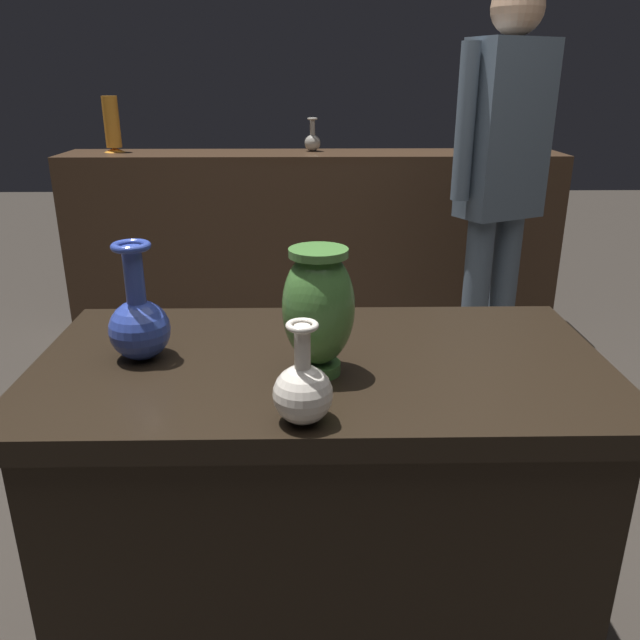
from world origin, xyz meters
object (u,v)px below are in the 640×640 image
Objects in this scene: shelf_vase_far_left at (112,126)px; visitor_near_right at (501,175)px; vase_tall_behind at (139,322)px; vase_centerpiece at (318,308)px; vase_left_accent at (303,390)px; shelf_vase_far_right at (508,133)px; shelf_vase_center at (312,141)px.

shelf_vase_far_left is 0.17× the size of visitor_near_right.
vase_centerpiece is at bearing -12.15° from vase_tall_behind.
vase_left_accent is (0.34, -0.27, -0.02)m from vase_tall_behind.
shelf_vase_far_right is at bearing 0.81° from shelf_vase_far_left.
shelf_vase_far_left is at bearing -54.15° from visitor_near_right.
vase_centerpiece is at bearing -90.18° from shelf_vase_center.
shelf_vase_far_left is at bearing 106.52° from vase_tall_behind.
vase_left_accent is 0.65× the size of shelf_vase_far_left.
visitor_near_right is at bearing -27.77° from shelf_vase_far_left.
visitor_near_right reaches higher than shelf_vase_far_right.
vase_tall_behind is 2.68m from shelf_vase_far_right.
shelf_vase_far_left is at bearing 111.81° from vase_left_accent.
shelf_vase_far_right is 1.04m from shelf_vase_center.
vase_centerpiece is 2.34m from shelf_vase_center.
vase_left_accent is at bearing -113.01° from shelf_vase_far_right.
visitor_near_right reaches higher than vase_left_accent.
vase_left_accent is at bearing 37.43° from visitor_near_right.
vase_left_accent is at bearing -68.19° from shelf_vase_far_left.
vase_centerpiece is 0.92× the size of shelf_vase_far_left.
vase_left_accent is 2.54m from shelf_vase_center.
vase_centerpiece is at bearing -65.93° from shelf_vase_far_left.
visitor_near_right is (0.74, 1.38, 0.06)m from vase_centerpiece.
shelf_vase_far_right is at bearing 57.91° from vase_tall_behind.
shelf_vase_center reaches higher than vase_centerpiece.
shelf_vase_center is (0.38, 2.25, 0.16)m from vase_tall_behind.
vase_tall_behind is 1.37× the size of vase_left_accent.
vase_centerpiece is 0.21m from vase_left_accent.
shelf_vase_center reaches higher than vase_left_accent.
visitor_near_right is (0.74, -0.96, -0.05)m from shelf_vase_center.
vase_tall_behind is 2.34m from shelf_vase_far_left.
shelf_vase_center reaches higher than vase_tall_behind.
shelf_vase_far_left is 1.50× the size of shelf_vase_far_right.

